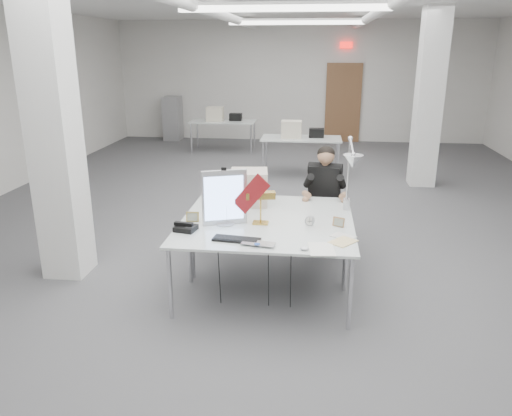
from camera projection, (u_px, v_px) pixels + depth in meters
The scene contains 23 objects.
room_shell at pixel (285, 106), 7.05m from camera, with size 10.04×14.04×3.24m.
desk_main at pixel (263, 236), 4.86m from camera, with size 1.80×0.90×0.03m, color silver.
desk_second at pixel (271, 208), 5.71m from camera, with size 1.80×0.90×0.03m, color silver.
bg_desk_a at pixel (301, 139), 10.04m from camera, with size 1.60×0.80×0.03m, color silver.
bg_desk_b at pixel (223, 122), 12.34m from camera, with size 1.60×0.80×0.03m, color silver.
filing_cabinet at pixel (173, 118), 13.94m from camera, with size 0.45×0.55×1.20m, color gray.
office_chair at pixel (323, 211), 6.39m from camera, with size 0.48×0.48×0.98m, color black, non-canonical shape.
seated_person at pixel (325, 181), 6.22m from camera, with size 0.44×0.54×0.82m, color black, non-canonical shape.
monitor at pixel (224, 198), 5.06m from camera, with size 0.46×0.05×0.57m, color silver.
pennant at pixel (251, 194), 4.97m from camera, with size 0.42×0.01×0.18m, color maroon.
keyboard at pixel (237, 239), 4.70m from camera, with size 0.45×0.15×0.02m, color black.
laptop at pixel (257, 246), 4.54m from camera, with size 0.31×0.20×0.02m, color #B3B3B8.
mouse at pixel (304, 249), 4.47m from camera, with size 0.08×0.05×0.03m, color silver.
bankers_lamp at pixel (261, 206), 5.10m from camera, with size 0.33×0.13×0.37m, color gold, non-canonical shape.
desk_phone at pixel (186, 228), 4.95m from camera, with size 0.20×0.18×0.05m, color black.
picture_frame_left at pixel (193, 217), 5.20m from camera, with size 0.13×0.01×0.11m, color tan.
picture_frame_right at pixel (339, 222), 5.06m from camera, with size 0.12×0.01×0.10m, color #B17C4C.
desk_clock at pixel (310, 221), 5.09m from camera, with size 0.10×0.10×0.03m, color #A5A5A9.
paper_stack_a at pixel (322, 249), 4.49m from camera, with size 0.23×0.32×0.01m, color white.
paper_stack_b at pixel (343, 242), 4.66m from camera, with size 0.18×0.25×0.01m, color #E3C787.
paper_stack_c at pixel (343, 236), 4.79m from camera, with size 0.22×0.15×0.01m, color silver.
beige_monitor at pixel (249, 187), 5.75m from camera, with size 0.42×0.40×0.40m, color #BEAF9D.
architect_lamp at pixel (350, 172), 5.23m from camera, with size 0.26×0.77×0.99m, color silver, non-canonical shape.
Camera 1 is at (0.47, -7.02, 2.49)m, focal length 35.00 mm.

